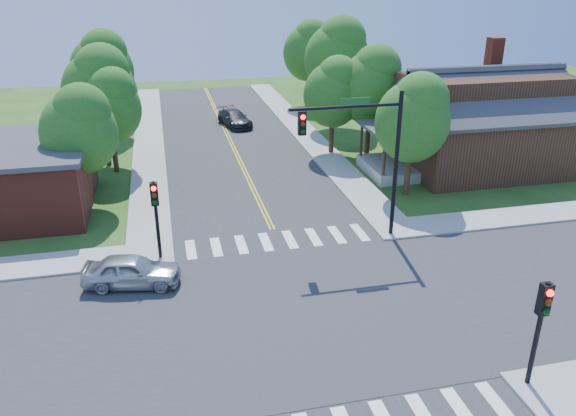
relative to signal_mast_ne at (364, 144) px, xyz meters
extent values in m
plane|color=#275119|center=(-3.91, -5.59, -4.85)|extent=(100.00, 100.00, 0.00)
cube|color=#2D2D30|center=(-3.91, -5.59, -4.83)|extent=(10.00, 90.00, 0.04)
cube|color=#2D2D30|center=(-3.91, -5.59, -4.83)|extent=(90.00, 10.00, 0.04)
cube|color=#2D2D30|center=(-3.91, -5.59, -4.85)|extent=(10.20, 10.20, 0.06)
cube|color=#9E9B93|center=(2.19, 19.41, -4.78)|extent=(2.20, 40.00, 0.14)
cube|color=#9E9B93|center=(-10.01, 19.41, -4.78)|extent=(2.20, 40.00, 0.14)
cube|color=white|center=(-8.11, 0.61, -4.80)|extent=(0.45, 2.00, 0.01)
cube|color=white|center=(-6.91, 0.61, -4.80)|extent=(0.45, 2.00, 0.01)
cube|color=white|center=(-5.71, 0.61, -4.80)|extent=(0.45, 2.00, 0.01)
cube|color=white|center=(-4.51, 0.61, -4.80)|extent=(0.45, 2.00, 0.01)
cube|color=white|center=(-3.31, 0.61, -4.80)|extent=(0.45, 2.00, 0.01)
cube|color=white|center=(-2.11, 0.61, -4.80)|extent=(0.45, 2.00, 0.01)
cube|color=white|center=(-0.91, 0.61, -4.80)|extent=(0.45, 2.00, 0.01)
cube|color=white|center=(0.29, 0.61, -4.80)|extent=(0.45, 2.00, 0.01)
cube|color=white|center=(-0.91, -11.79, -4.80)|extent=(0.45, 2.00, 0.01)
cube|color=white|center=(0.29, -11.79, -4.80)|extent=(0.45, 2.00, 0.01)
cube|color=yellow|center=(-4.01, 20.66, -4.80)|extent=(0.10, 37.50, 0.01)
cube|color=yellow|center=(-3.81, 20.66, -4.80)|extent=(0.10, 37.50, 0.01)
cylinder|color=black|center=(1.69, 0.01, -1.25)|extent=(0.20, 0.20, 7.20)
cylinder|color=black|center=(-0.91, 0.01, 1.75)|extent=(5.20, 0.14, 0.14)
cube|color=#19591E|center=(-0.51, -0.04, 2.00)|extent=(1.40, 0.04, 0.30)
cube|color=black|center=(-2.91, 0.01, 1.12)|extent=(0.34, 0.28, 1.05)
sphere|color=#FF0C0C|center=(-2.91, -0.16, 1.44)|extent=(0.22, 0.22, 0.22)
sphere|color=#3F2605|center=(-2.91, -0.16, 1.12)|extent=(0.22, 0.22, 0.22)
sphere|color=#05330F|center=(-2.91, -0.16, 0.80)|extent=(0.22, 0.22, 0.22)
cylinder|color=black|center=(1.69, -11.19, -2.95)|extent=(0.16, 0.16, 3.80)
cube|color=black|center=(1.69, -11.19, -1.63)|extent=(0.34, 0.28, 1.05)
sphere|color=#FF0C0C|center=(1.69, -11.36, -1.31)|extent=(0.22, 0.22, 0.22)
sphere|color=#3F2605|center=(1.69, -11.36, -1.63)|extent=(0.22, 0.22, 0.22)
sphere|color=#05330F|center=(1.69, -11.36, -1.95)|extent=(0.22, 0.22, 0.22)
cylinder|color=black|center=(-9.51, 0.01, -2.95)|extent=(0.16, 0.16, 3.80)
cube|color=black|center=(-9.51, 0.01, -1.63)|extent=(0.34, 0.28, 1.05)
sphere|color=#FF0C0C|center=(-9.51, -0.16, -1.31)|extent=(0.22, 0.22, 0.22)
sphere|color=#3F2605|center=(-9.51, -0.16, -1.63)|extent=(0.22, 0.22, 0.22)
sphere|color=#05330F|center=(-9.51, -0.16, -1.95)|extent=(0.22, 0.22, 0.22)
cube|color=#301E11|center=(11.29, 8.61, -2.85)|extent=(10.00, 8.00, 4.00)
cube|color=#9E9B93|center=(4.99, 8.61, -4.50)|extent=(2.60, 4.50, 0.70)
cylinder|color=#301E11|center=(3.89, 6.61, -3.25)|extent=(0.18, 0.18, 2.50)
cylinder|color=#301E11|center=(3.89, 10.61, -3.25)|extent=(0.18, 0.18, 2.50)
cube|color=#38383D|center=(4.99, 8.61, -1.90)|extent=(2.80, 4.80, 0.18)
cube|color=maroon|center=(13.79, 12.11, -1.30)|extent=(0.90, 0.90, 7.11)
cylinder|color=#382314|center=(4.70, 4.98, -3.52)|extent=(0.34, 0.34, 2.67)
ellipsoid|color=#2B5C1B|center=(4.70, 4.98, -0.50)|extent=(4.21, 4.00, 4.63)
sphere|color=#2B5C1B|center=(5.00, 4.78, 0.76)|extent=(3.09, 3.09, 3.09)
cylinder|color=#382314|center=(5.19, 12.88, -3.42)|extent=(0.34, 0.34, 2.86)
ellipsoid|color=#2B5C1B|center=(5.19, 12.88, -0.18)|extent=(4.52, 4.30, 4.98)
sphere|color=#2B5C1B|center=(5.49, 12.68, 1.18)|extent=(3.32, 3.32, 3.32)
cylinder|color=#382314|center=(5.23, 20.68, -3.18)|extent=(0.34, 0.34, 3.34)
ellipsoid|color=#2B5C1B|center=(5.23, 20.68, 0.60)|extent=(5.27, 5.01, 5.80)
sphere|color=#2B5C1B|center=(5.53, 20.48, 2.18)|extent=(3.87, 3.87, 3.87)
cylinder|color=#382314|center=(5.06, 28.99, -3.35)|extent=(0.34, 0.34, 2.99)
ellipsoid|color=#2B5C1B|center=(5.06, 28.99, 0.03)|extent=(4.73, 4.49, 5.20)
sphere|color=#2B5C1B|center=(5.36, 28.79, 1.45)|extent=(3.47, 3.47, 3.47)
cylinder|color=#382314|center=(-13.24, 7.36, -3.57)|extent=(0.34, 0.34, 2.56)
ellipsoid|color=#2B5C1B|center=(-13.24, 7.36, -0.67)|extent=(4.04, 3.84, 4.45)
sphere|color=#2B5C1B|center=(-12.94, 7.16, 0.54)|extent=(2.96, 2.96, 2.96)
cylinder|color=#382314|center=(-12.64, 14.45, -3.36)|extent=(0.34, 0.34, 2.99)
ellipsoid|color=#2B5C1B|center=(-12.64, 14.45, 0.03)|extent=(4.72, 4.49, 5.19)
sphere|color=#2B5C1B|center=(-12.34, 14.25, 1.45)|extent=(3.46, 3.46, 3.46)
cylinder|color=#382314|center=(-13.05, 22.70, -3.33)|extent=(0.34, 0.34, 3.03)
ellipsoid|color=#2B5C1B|center=(-13.05, 22.70, 0.10)|extent=(4.79, 4.55, 5.27)
sphere|color=#2B5C1B|center=(-12.75, 22.50, 1.53)|extent=(3.51, 3.51, 3.51)
cylinder|color=#382314|center=(-13.11, 31.10, -3.65)|extent=(0.34, 0.34, 2.39)
ellipsoid|color=#2B5C1B|center=(-13.11, 31.10, -0.94)|extent=(3.78, 3.59, 4.16)
sphere|color=#2B5C1B|center=(-12.81, 30.90, 0.19)|extent=(2.77, 2.77, 2.77)
cylinder|color=#382314|center=(2.71, 13.51, -3.56)|extent=(0.34, 0.34, 2.58)
ellipsoid|color=#2B5C1B|center=(2.71, 13.51, -0.64)|extent=(4.07, 3.87, 4.48)
sphere|color=#2B5C1B|center=(3.01, 13.31, 0.58)|extent=(2.99, 2.99, 2.99)
cylinder|color=#382314|center=(-12.07, 12.96, -3.58)|extent=(0.34, 0.34, 2.54)
ellipsoid|color=#2B5C1B|center=(-12.07, 12.96, -0.71)|extent=(4.01, 3.81, 4.41)
sphere|color=#2B5C1B|center=(-11.77, 12.76, 0.49)|extent=(2.94, 2.94, 2.94)
imported|color=#BBBDC2|center=(-10.68, -2.09, -4.17)|extent=(3.04, 4.56, 1.36)
imported|color=#27292B|center=(-2.95, 22.52, -4.20)|extent=(3.93, 5.32, 1.29)
camera|label=1|loc=(-8.91, -23.32, 7.41)|focal=35.00mm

